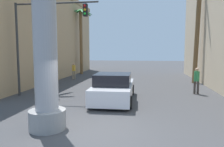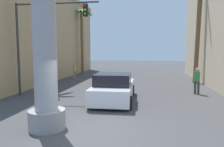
{
  "view_description": "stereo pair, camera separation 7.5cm",
  "coord_description": "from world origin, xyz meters",
  "px_view_note": "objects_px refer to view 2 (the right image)",
  "views": [
    {
      "loc": [
        1.68,
        -6.97,
        2.78
      ],
      "look_at": [
        0.0,
        3.93,
        1.63
      ],
      "focal_mm": 35.0,
      "sensor_mm": 36.0,
      "label": 1
    },
    {
      "loc": [
        1.76,
        -6.96,
        2.78
      ],
      "look_at": [
        0.0,
        3.93,
        1.63
      ],
      "focal_mm": 35.0,
      "sensor_mm": 36.0,
      "label": 2
    }
  ],
  "objects_px": {
    "traffic_light_mast": "(42,30)",
    "palm_tree_mid_right": "(198,23)",
    "pedestrian_mid_right": "(197,79)",
    "palm_tree_far_left": "(82,33)",
    "car_lead": "(114,88)",
    "pedestrian_far_left": "(75,70)",
    "palm_tree_mid_left": "(39,7)",
    "neon_sign_pole": "(44,11)"
  },
  "relations": [
    {
      "from": "palm_tree_mid_right",
      "to": "pedestrian_far_left",
      "type": "bearing_deg",
      "value": 175.78
    },
    {
      "from": "car_lead",
      "to": "palm_tree_far_left",
      "type": "relative_size",
      "value": 0.63
    },
    {
      "from": "palm_tree_far_left",
      "to": "pedestrian_mid_right",
      "type": "bearing_deg",
      "value": -44.81
    },
    {
      "from": "traffic_light_mast",
      "to": "palm_tree_mid_right",
      "type": "bearing_deg",
      "value": 34.24
    },
    {
      "from": "car_lead",
      "to": "pedestrian_far_left",
      "type": "height_order",
      "value": "pedestrian_far_left"
    },
    {
      "from": "car_lead",
      "to": "pedestrian_far_left",
      "type": "xyz_separation_m",
      "value": [
        -5.2,
        8.61,
        0.23
      ]
    },
    {
      "from": "traffic_light_mast",
      "to": "pedestrian_mid_right",
      "type": "distance_m",
      "value": 10.13
    },
    {
      "from": "car_lead",
      "to": "palm_tree_mid_left",
      "type": "height_order",
      "value": "palm_tree_mid_left"
    },
    {
      "from": "car_lead",
      "to": "palm_tree_far_left",
      "type": "distance_m",
      "value": 15.36
    },
    {
      "from": "palm_tree_far_left",
      "to": "palm_tree_mid_right",
      "type": "xyz_separation_m",
      "value": [
        11.9,
        -5.76,
        0.15
      ]
    },
    {
      "from": "neon_sign_pole",
      "to": "palm_tree_mid_left",
      "type": "xyz_separation_m",
      "value": [
        -4.79,
        8.95,
        2.02
      ]
    },
    {
      "from": "palm_tree_mid_right",
      "to": "car_lead",
      "type": "bearing_deg",
      "value": -127.68
    },
    {
      "from": "palm_tree_mid_right",
      "to": "pedestrian_mid_right",
      "type": "bearing_deg",
      "value": -101.48
    },
    {
      "from": "palm_tree_far_left",
      "to": "pedestrian_mid_right",
      "type": "xyz_separation_m",
      "value": [
        10.88,
        -10.81,
        -3.94
      ]
    },
    {
      "from": "neon_sign_pole",
      "to": "traffic_light_mast",
      "type": "distance_m",
      "value": 6.04
    },
    {
      "from": "palm_tree_mid_right",
      "to": "palm_tree_mid_left",
      "type": "bearing_deg",
      "value": -164.17
    },
    {
      "from": "neon_sign_pole",
      "to": "palm_tree_mid_right",
      "type": "bearing_deg",
      "value": 58.39
    },
    {
      "from": "neon_sign_pole",
      "to": "car_lead",
      "type": "height_order",
      "value": "neon_sign_pole"
    },
    {
      "from": "traffic_light_mast",
      "to": "car_lead",
      "type": "xyz_separation_m",
      "value": [
        4.46,
        -0.65,
        -3.31
      ]
    },
    {
      "from": "palm_tree_far_left",
      "to": "car_lead",
      "type": "bearing_deg",
      "value": -66.49
    },
    {
      "from": "car_lead",
      "to": "palm_tree_far_left",
      "type": "bearing_deg",
      "value": 113.51
    },
    {
      "from": "palm_tree_far_left",
      "to": "pedestrian_far_left",
      "type": "height_order",
      "value": "palm_tree_far_left"
    },
    {
      "from": "pedestrian_far_left",
      "to": "traffic_light_mast",
      "type": "bearing_deg",
      "value": -84.68
    },
    {
      "from": "palm_tree_mid_right",
      "to": "pedestrian_mid_right",
      "type": "distance_m",
      "value": 6.57
    },
    {
      "from": "neon_sign_pole",
      "to": "pedestrian_mid_right",
      "type": "xyz_separation_m",
      "value": [
        6.66,
        7.44,
        -3.13
      ]
    },
    {
      "from": "neon_sign_pole",
      "to": "palm_tree_mid_right",
      "type": "height_order",
      "value": "neon_sign_pole"
    },
    {
      "from": "pedestrian_mid_right",
      "to": "palm_tree_mid_left",
      "type": "bearing_deg",
      "value": 172.49
    },
    {
      "from": "traffic_light_mast",
      "to": "palm_tree_far_left",
      "type": "xyz_separation_m",
      "value": [
        -1.43,
        12.89,
        0.91
      ]
    },
    {
      "from": "palm_tree_far_left",
      "to": "palm_tree_mid_left",
      "type": "height_order",
      "value": "palm_tree_mid_left"
    },
    {
      "from": "traffic_light_mast",
      "to": "pedestrian_mid_right",
      "type": "height_order",
      "value": "traffic_light_mast"
    },
    {
      "from": "palm_tree_far_left",
      "to": "palm_tree_mid_right",
      "type": "relative_size",
      "value": 0.88
    },
    {
      "from": "neon_sign_pole",
      "to": "palm_tree_mid_right",
      "type": "xyz_separation_m",
      "value": [
        7.69,
        12.49,
        0.95
      ]
    },
    {
      "from": "pedestrian_mid_right",
      "to": "pedestrian_far_left",
      "type": "relative_size",
      "value": 1.06
    },
    {
      "from": "traffic_light_mast",
      "to": "palm_tree_far_left",
      "type": "height_order",
      "value": "palm_tree_far_left"
    },
    {
      "from": "neon_sign_pole",
      "to": "palm_tree_mid_left",
      "type": "height_order",
      "value": "palm_tree_mid_left"
    },
    {
      "from": "car_lead",
      "to": "palm_tree_mid_right",
      "type": "distance_m",
      "value": 10.76
    },
    {
      "from": "pedestrian_mid_right",
      "to": "pedestrian_far_left",
      "type": "distance_m",
      "value": 11.76
    },
    {
      "from": "traffic_light_mast",
      "to": "palm_tree_mid_right",
      "type": "distance_m",
      "value": 12.71
    },
    {
      "from": "palm_tree_mid_left",
      "to": "pedestrian_mid_right",
      "type": "distance_m",
      "value": 12.64
    },
    {
      "from": "pedestrian_mid_right",
      "to": "pedestrian_far_left",
      "type": "xyz_separation_m",
      "value": [
        -10.19,
        5.87,
        -0.06
      ]
    },
    {
      "from": "palm_tree_mid_left",
      "to": "pedestrian_mid_right",
      "type": "relative_size",
      "value": 5.7
    },
    {
      "from": "traffic_light_mast",
      "to": "car_lead",
      "type": "distance_m",
      "value": 5.59
    }
  ]
}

